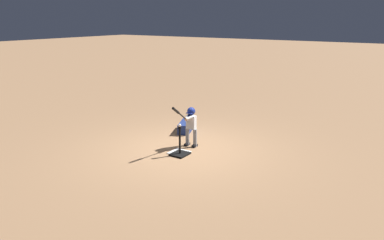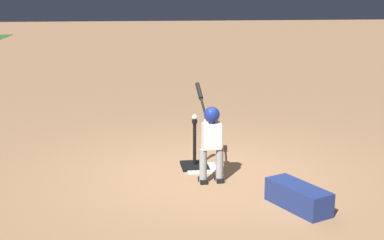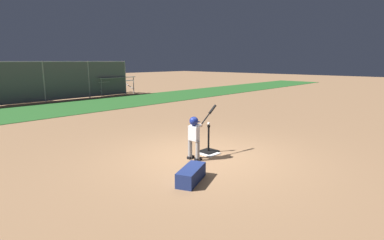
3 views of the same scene
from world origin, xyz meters
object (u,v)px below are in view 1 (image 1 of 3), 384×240
at_px(batter_child, 190,122).
at_px(equipment_bag, 186,127).
at_px(batting_tee, 180,151).
at_px(baseball, 180,125).

relative_size(batter_child, equipment_bag, 1.44).
xyz_separation_m(batting_tee, baseball, (0.00, 0.00, 0.64)).
distance_m(batting_tee, baseball, 0.64).
height_order(batter_child, baseball, batter_child).
bearing_deg(baseball, batter_child, -169.10).
relative_size(batting_tee, baseball, 9.49).
bearing_deg(baseball, batting_tee, 0.00).
bearing_deg(batting_tee, equipment_bag, -149.75).
distance_m(batting_tee, equipment_bag, 1.94).
bearing_deg(equipment_bag, batting_tee, 7.25).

